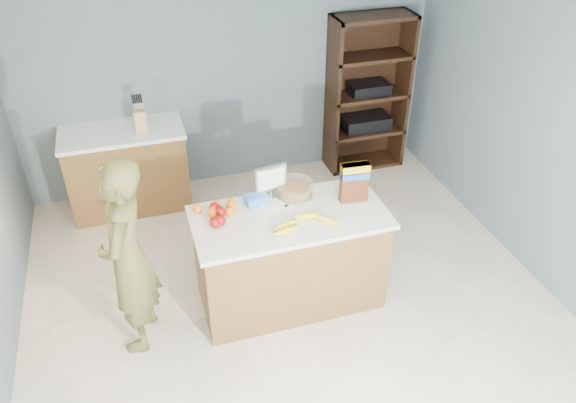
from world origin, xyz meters
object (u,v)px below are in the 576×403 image
object	(u,v)px
shelving_unit	(366,96)
tv	(271,179)
person	(128,258)
counter_peninsula	(290,262)
cereal_box	(355,180)

from	to	relation	value
shelving_unit	tv	xyz separation A→B (m)	(-1.62, -1.73, 0.19)
person	counter_peninsula	bearing A→B (deg)	107.27
cereal_box	person	bearing A→B (deg)	-176.41
tv	cereal_box	xyz separation A→B (m)	(0.63, -0.26, 0.04)
shelving_unit	counter_peninsula	bearing A→B (deg)	-127.11
counter_peninsula	cereal_box	xyz separation A→B (m)	(0.56, 0.05, 0.68)
counter_peninsula	person	distance (m)	1.34
tv	counter_peninsula	bearing A→B (deg)	-77.99
counter_peninsula	tv	xyz separation A→B (m)	(-0.07, 0.32, 0.64)
shelving_unit	tv	world-z (taller)	shelving_unit
counter_peninsula	shelving_unit	xyz separation A→B (m)	(1.55, 2.05, 0.45)
counter_peninsula	person	bearing A→B (deg)	-177.17
counter_peninsula	tv	size ratio (longest dim) A/B	5.53
tv	cereal_box	size ratio (longest dim) A/B	0.83
person	tv	size ratio (longest dim) A/B	5.81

